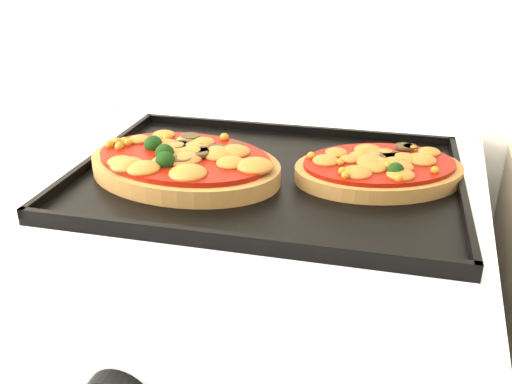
% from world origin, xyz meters
% --- Properties ---
extents(baking_tray, '(0.51, 0.39, 0.02)m').
position_xyz_m(baking_tray, '(-0.02, 1.72, 0.92)').
color(baking_tray, black).
rests_on(baking_tray, stove).
extents(pizza_left, '(0.28, 0.21, 0.04)m').
position_xyz_m(pizza_left, '(-0.12, 1.69, 0.94)').
color(pizza_left, olive).
rests_on(pizza_left, baking_tray).
extents(pizza_right, '(0.26, 0.23, 0.03)m').
position_xyz_m(pizza_right, '(0.12, 1.75, 0.94)').
color(pizza_right, olive).
rests_on(pizza_right, baking_tray).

